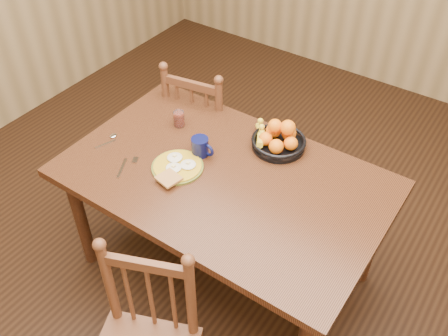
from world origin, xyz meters
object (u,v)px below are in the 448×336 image
Objects in this scene: chair_far at (204,128)px; fruit_bowl at (278,139)px; coffee_mug at (201,147)px; dining_table at (224,188)px; breakfast_plate at (177,167)px.

chair_far is 0.76m from fruit_bowl.
chair_far is at bearing 161.96° from fruit_bowl.
chair_far is at bearing 125.48° from coffee_mug.
breakfast_plate is (-0.22, -0.09, 0.10)m from dining_table.
fruit_bowl reaches higher than coffee_mug.
dining_table is 0.39m from fruit_bowl.
coffee_mug is (0.03, 0.16, 0.04)m from breakfast_plate.
dining_table is 1.69× the size of chair_far.
breakfast_plate is at bearing -157.55° from dining_table.
fruit_bowl is at bearing 43.67° from coffee_mug.
coffee_mug is at bearing -136.33° from fruit_bowl.
dining_table is 0.24m from coffee_mug.
fruit_bowl is (0.10, 0.35, 0.14)m from dining_table.
fruit_bowl is (0.65, -0.21, 0.34)m from chair_far.
coffee_mug is at bearing 160.87° from dining_table.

